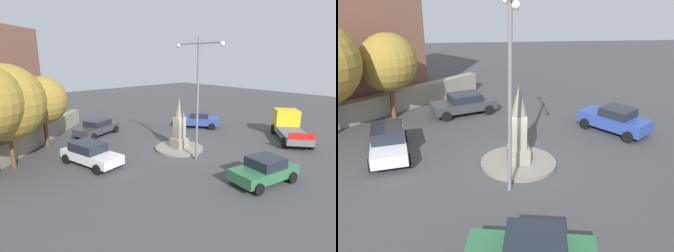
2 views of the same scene
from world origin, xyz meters
TOP-DOWN VIEW (x-y plane):
  - ground_plane at (0.00, 0.00)m, footprint 80.00×80.00m
  - traffic_island at (0.00, 0.00)m, footprint 3.61×3.61m
  - monument at (0.00, 0.00)m, footprint 1.03×1.03m
  - streetlamp at (2.32, -0.64)m, footprint 3.85×0.28m
  - car_white_approaching at (-1.59, -6.38)m, footprint 4.56×2.65m
  - car_green_parked_right at (7.20, -0.46)m, footprint 2.50×4.09m
  - car_blue_near_island at (-3.64, 6.07)m, footprint 4.22×3.81m
  - car_dark_grey_parked_left at (-7.62, -2.75)m, footprint 3.16×4.54m
  - truck_yellow_passing at (4.03, 9.08)m, footprint 5.14×5.71m
  - stone_boundary_wall at (-8.03, -7.83)m, footprint 11.61×11.87m
  - tree_near_wall at (-4.26, -10.27)m, footprint 4.61×4.61m
  - tree_far_corner at (-7.20, -7.25)m, footprint 3.58×3.58m

SIDE VIEW (x-z plane):
  - ground_plane at x=0.00m, z-range 0.00..0.00m
  - traffic_island at x=0.00m, z-range 0.00..0.16m
  - stone_boundary_wall at x=-8.03m, z-range 0.00..1.41m
  - car_dark_grey_parked_left at x=-7.62m, z-range 0.04..1.42m
  - car_green_parked_right at x=7.20m, z-range 0.02..1.48m
  - car_white_approaching at x=-1.59m, z-range 0.03..1.50m
  - car_blue_near_island at x=-3.64m, z-range 0.01..1.51m
  - truck_yellow_passing at x=4.03m, z-range -0.09..2.18m
  - monument at x=0.00m, z-range -0.02..3.78m
  - tree_far_corner at x=-7.20m, z-range 0.91..6.33m
  - tree_near_wall at x=-4.26m, z-range 0.91..7.36m
  - streetlamp at x=2.32m, z-range 0.88..8.83m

